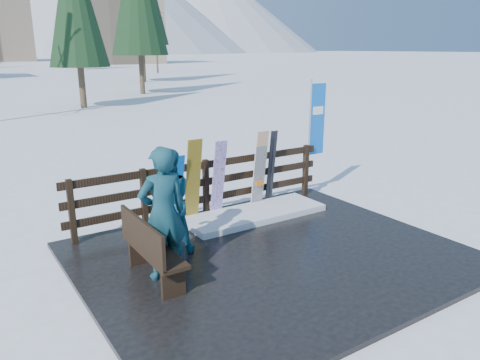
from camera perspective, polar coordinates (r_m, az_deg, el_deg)
ground at (r=7.82m, az=3.92°, el=-9.50°), size 700.00×700.00×0.00m
deck at (r=7.80m, az=3.92°, el=-9.23°), size 6.00×5.00×0.08m
fence at (r=9.29m, az=-4.19°, el=-0.47°), size 5.60×0.10×1.15m
snow_patch at (r=9.38m, az=1.80°, el=-4.13°), size 2.90×1.00×0.12m
bench at (r=6.85m, az=-10.96°, el=-8.12°), size 0.41×1.50×0.97m
snowboard_0 at (r=8.75m, az=-7.94°, el=-1.35°), size 0.30×0.34×1.40m
snowboard_1 at (r=8.66m, az=-9.09°, el=-1.18°), size 0.31×0.34×1.51m
snowboard_2 at (r=8.88m, az=-5.74°, el=-0.15°), size 0.29×0.30×1.66m
snowboard_3 at (r=9.15m, az=-2.65°, el=0.11°), size 0.26×0.29×1.57m
snowboard_4 at (r=9.69m, az=2.29°, el=0.34°), size 0.28×0.21×1.35m
snowboard_5 at (r=9.66m, az=2.41°, el=1.22°), size 0.27×0.25×1.65m
ski_pair_a at (r=8.99m, az=-5.43°, el=-0.13°), size 0.16×0.28×1.60m
ski_pair_b at (r=9.92m, az=3.82°, el=1.48°), size 0.17×0.20×1.62m
rental_flag at (r=10.78m, az=9.18°, el=6.80°), size 0.45×0.04×2.60m
person_front at (r=6.77m, az=-9.39°, el=-4.06°), size 0.73×0.50×1.96m
person_back at (r=7.59m, az=-8.81°, el=-2.70°), size 0.97×0.83×1.75m
trees at (r=54.42m, az=-24.92°, el=17.14°), size 42.14×68.75×14.41m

